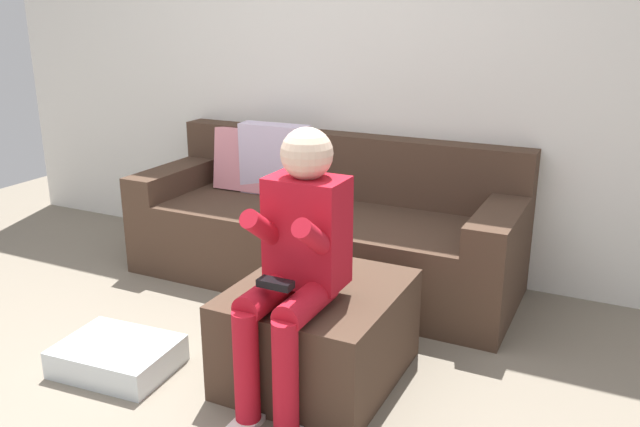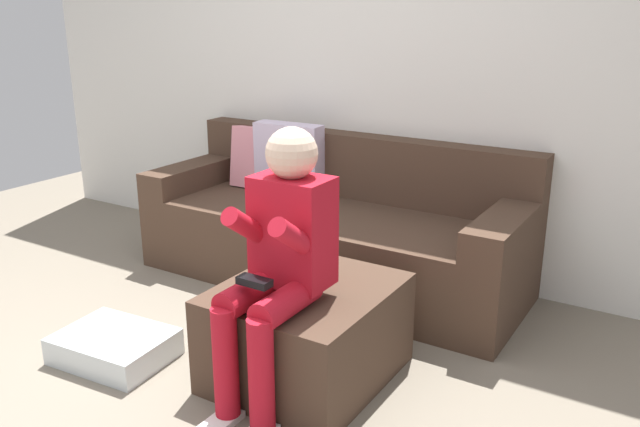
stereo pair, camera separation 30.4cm
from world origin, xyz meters
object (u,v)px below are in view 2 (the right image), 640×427
object	(u,v)px
couch_sectional	(331,229)
ottoman	(307,332)
person_seated	(279,254)
storage_bin	(114,346)

from	to	relation	value
couch_sectional	ottoman	bearing A→B (deg)	-64.64
ottoman	person_seated	size ratio (longest dim) A/B	0.68
couch_sectional	person_seated	world-z (taller)	person_seated
couch_sectional	ottoman	xyz separation A→B (m)	(0.49, -1.03, -0.10)
couch_sectional	person_seated	distance (m)	1.37
ottoman	person_seated	xyz separation A→B (m)	(-0.00, -0.20, 0.44)
ottoman	storage_bin	xyz separation A→B (m)	(-0.86, -0.36, -0.15)
couch_sectional	person_seated	bearing A→B (deg)	-68.37
ottoman	couch_sectional	bearing A→B (deg)	115.36
couch_sectional	person_seated	xyz separation A→B (m)	(0.49, -1.23, 0.34)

